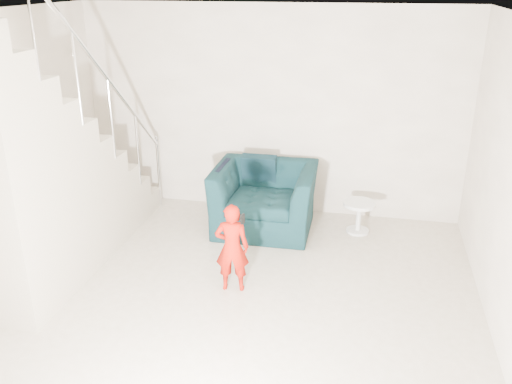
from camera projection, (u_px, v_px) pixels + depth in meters
floor at (213, 322)px, 5.04m from camera, size 5.50×5.50×0.00m
ceiling at (202, 19)px, 4.03m from camera, size 5.50×5.50×0.00m
back_wall at (270, 112)px, 7.03m from camera, size 5.00×0.00×5.00m
armchair at (265, 198)px, 6.78m from camera, size 1.26×1.11×0.81m
toddler at (232, 248)px, 5.41m from camera, size 0.37×0.27×0.94m
side_table at (359, 212)px, 6.71m from camera, size 0.40×0.40×0.40m
staircase at (39, 190)px, 5.58m from camera, size 1.02×3.03×3.62m
cushion at (259, 171)px, 7.02m from camera, size 0.45×0.22×0.45m
throw at (223, 187)px, 6.85m from camera, size 0.05×0.54×0.61m
phone at (243, 219)px, 5.22m from camera, size 0.04×0.05×0.10m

